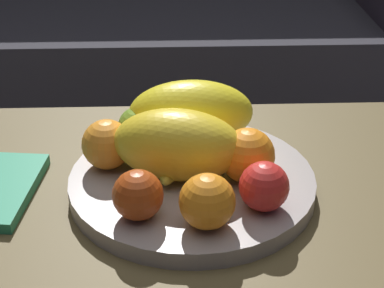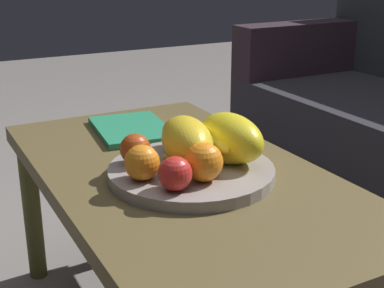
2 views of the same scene
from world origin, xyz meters
name	(u,v)px [view 1 (image 1 of 2)]	position (x,y,z in m)	size (l,w,h in m)	color
coffee_table	(160,222)	(0.00, 0.00, 0.40)	(1.01, 0.56, 0.46)	brown
couch	(126,31)	(-0.12, 1.13, 0.30)	(1.70, 0.70, 0.90)	#2A292F
fruit_bowl	(192,182)	(0.05, 0.00, 0.47)	(0.35, 0.35, 0.03)	#9B928E
melon_large_front	(178,143)	(0.03, 0.00, 0.53)	(0.18, 0.10, 0.10)	yellow
melon_smaller_beside	(191,113)	(0.05, 0.10, 0.53)	(0.19, 0.10, 0.10)	yellow
orange_front	(247,155)	(0.12, -0.01, 0.52)	(0.08, 0.08, 0.08)	orange
orange_left	(107,144)	(-0.07, 0.03, 0.52)	(0.07, 0.07, 0.07)	orange
orange_right	(207,201)	(0.06, -0.12, 0.52)	(0.07, 0.07, 0.07)	orange
apple_front	(264,186)	(0.14, -0.08, 0.51)	(0.07, 0.07, 0.07)	red
apple_left	(138,195)	(-0.02, -0.10, 0.51)	(0.07, 0.07, 0.07)	#AC3F13
apple_right	(139,128)	(-0.03, 0.09, 0.51)	(0.07, 0.07, 0.07)	olive
banana_bunch	(182,144)	(0.03, 0.04, 0.51)	(0.16, 0.16, 0.06)	yellow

